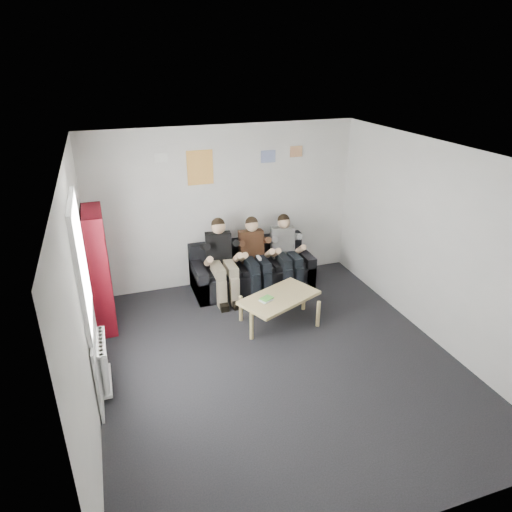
{
  "coord_description": "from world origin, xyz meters",
  "views": [
    {
      "loc": [
        -1.86,
        -4.59,
        3.71
      ],
      "look_at": [
        0.13,
        1.3,
        0.94
      ],
      "focal_mm": 32.0,
      "sensor_mm": 36.0,
      "label": 1
    }
  ],
  "objects_px": {
    "person_right": "(287,253)",
    "sofa": "(252,271)",
    "person_middle": "(255,257)",
    "coffee_table": "(279,300)",
    "person_left": "(222,261)",
    "bookshelf": "(100,270)"
  },
  "relations": [
    {
      "from": "coffee_table",
      "to": "person_middle",
      "type": "xyz_separation_m",
      "value": [
        -0.01,
        1.09,
        0.23
      ]
    },
    {
      "from": "coffee_table",
      "to": "person_middle",
      "type": "height_order",
      "value": "person_middle"
    },
    {
      "from": "sofa",
      "to": "person_left",
      "type": "xyz_separation_m",
      "value": [
        -0.56,
        -0.19,
        0.36
      ]
    },
    {
      "from": "bookshelf",
      "to": "person_right",
      "type": "height_order",
      "value": "bookshelf"
    },
    {
      "from": "coffee_table",
      "to": "person_right",
      "type": "bearing_deg",
      "value": 62.97
    },
    {
      "from": "coffee_table",
      "to": "person_left",
      "type": "bearing_deg",
      "value": 117.94
    },
    {
      "from": "sofa",
      "to": "coffee_table",
      "type": "bearing_deg",
      "value": -89.54
    },
    {
      "from": "sofa",
      "to": "person_middle",
      "type": "bearing_deg",
      "value": -90.0
    },
    {
      "from": "coffee_table",
      "to": "person_right",
      "type": "relative_size",
      "value": 0.91
    },
    {
      "from": "person_right",
      "to": "sofa",
      "type": "bearing_deg",
      "value": 170.72
    },
    {
      "from": "sofa",
      "to": "person_right",
      "type": "height_order",
      "value": "person_right"
    },
    {
      "from": "bookshelf",
      "to": "person_left",
      "type": "xyz_separation_m",
      "value": [
        1.86,
        0.28,
        -0.25
      ]
    },
    {
      "from": "coffee_table",
      "to": "person_left",
      "type": "xyz_separation_m",
      "value": [
        -0.57,
        1.08,
        0.24
      ]
    },
    {
      "from": "sofa",
      "to": "person_right",
      "type": "relative_size",
      "value": 1.61
    },
    {
      "from": "person_middle",
      "to": "coffee_table",
      "type": "bearing_deg",
      "value": -84.69
    },
    {
      "from": "person_left",
      "to": "person_middle",
      "type": "relative_size",
      "value": 1.03
    },
    {
      "from": "bookshelf",
      "to": "sofa",
      "type": "bearing_deg",
      "value": 10.72
    },
    {
      "from": "person_middle",
      "to": "sofa",
      "type": "bearing_deg",
      "value": 94.77
    },
    {
      "from": "sofa",
      "to": "coffee_table",
      "type": "xyz_separation_m",
      "value": [
        0.01,
        -1.28,
        0.12
      ]
    },
    {
      "from": "bookshelf",
      "to": "person_left",
      "type": "relative_size",
      "value": 1.36
    },
    {
      "from": "bookshelf",
      "to": "person_left",
      "type": "height_order",
      "value": "bookshelf"
    },
    {
      "from": "coffee_table",
      "to": "person_middle",
      "type": "bearing_deg",
      "value": 90.54
    }
  ]
}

